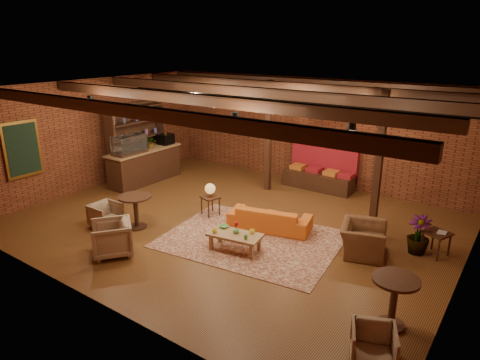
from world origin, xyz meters
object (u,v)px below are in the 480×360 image
Objects in this scene: armchair_a at (106,214)px; coffee_table at (235,235)px; side_table_book at (437,234)px; armchair_far at (373,344)px; sofa at (270,218)px; round_table_right at (394,294)px; armchair_b at (112,237)px; plant_tall at (424,198)px; round_table_left at (136,206)px; side_table_lamp at (210,191)px; armchair_right at (364,234)px.

coffee_table is at bearing -76.18° from armchair_a.
armchair_far is at bearing -90.00° from side_table_book.
round_table_right is at bearing 136.33° from sofa.
plant_tall reaches higher than armchair_b.
round_table_left is (-2.58, -0.40, 0.19)m from coffee_table.
round_table_right is (5.11, -1.84, -0.08)m from side_table_lamp.
side_table_book is (5.46, 3.83, 0.08)m from armchair_b.
armchair_b reaches higher than sofa.
armchair_a is at bearing 19.57° from sofa.
side_table_lamp reaches higher than armchair_a.
coffee_table is at bearing -147.46° from side_table_book.
plant_tall is (-0.33, 3.70, 0.93)m from armchair_far.
armchair_right is 1.67× the size of side_table_book.
plant_tall is at bearing -65.53° from armchair_a.
sofa is 1.35m from coffee_table.
coffee_table is at bearing 8.85° from round_table_left.
side_table_book is at bearing 23.42° from round_table_left.
coffee_table is 3.91m from plant_tall.
armchair_a is 1.06× the size of side_table_book.
side_table_lamp is at bearing 120.48° from armchair_b.
armchair_far is at bearing -96.75° from armchair_a.
armchair_a is 0.64× the size of armchair_right.
sofa is 3.15× the size of side_table_book.
coffee_table is 3.31m from armchair_a.
side_table_book is at bearing 67.55° from armchair_far.
sofa is at bearing 33.68° from round_table_left.
armchair_b is at bearing -123.04° from armchair_a.
armchair_b is at bearing 109.67° from armchair_right.
side_table_lamp is at bearing -168.76° from side_table_book.
armchair_a is 1.49m from armchair_b.
sofa is 1.72m from side_table_lamp.
sofa is 3.36m from plant_tall.
armchair_far is (0.03, -0.95, -0.26)m from round_table_right.
armchair_right reaches higher than armchair_b.
round_table_right reaches higher than armchair_a.
side_table_lamp reaches higher than sofa.
round_table_left reaches higher than sofa.
armchair_a is 7.36m from side_table_book.
armchair_right is at bearing -68.00° from armchair_a.
side_table_lamp is 2.84m from armchair_b.
armchair_a is at bearing 150.75° from armchair_far.
side_table_lamp is 5.24m from side_table_book.
side_table_book is at bearing 32.54° from coffee_table.
coffee_table is 1.42× the size of side_table_lamp.
sofa is 3.13× the size of armchair_far.
armchair_right is 0.41× the size of plant_tall.
plant_tall reaches higher than round_table_left.
round_table_right reaches higher than coffee_table.
armchair_b is 6.39m from plant_tall.
plant_tall reaches higher than armchair_far.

